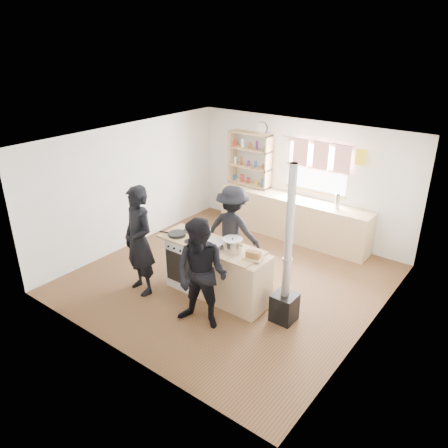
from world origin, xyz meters
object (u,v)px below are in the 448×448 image
(thermos, at_px, (337,201))
(flue_heater, at_px, (286,283))
(stockpot_stove, at_px, (204,234))
(person_far, at_px, (233,230))
(stockpot_counter, at_px, (233,245))
(skillet_greens, at_px, (177,234))
(roast_tray, at_px, (215,243))
(person_near_left, at_px, (139,241))
(cooking_island, at_px, (217,271))
(bread_board, at_px, (253,256))
(person_near_right, at_px, (201,275))

(thermos, height_order, flue_heater, flue_heater)
(stockpot_stove, relative_size, person_far, 0.14)
(stockpot_counter, bearing_deg, skillet_greens, -173.92)
(person_far, bearing_deg, roast_tray, 100.76)
(person_near_left, height_order, person_far, person_near_left)
(cooking_island, xyz_separation_m, roast_tray, (-0.02, -0.01, 0.51))
(thermos, distance_m, cooking_island, 2.95)
(stockpot_counter, relative_size, person_far, 0.19)
(roast_tray, relative_size, stockpot_counter, 1.14)
(stockpot_stove, xyz_separation_m, person_near_left, (-0.77, -0.75, -0.07))
(roast_tray, bearing_deg, flue_heater, 3.84)
(thermos, distance_m, skillet_greens, 3.30)
(cooking_island, bearing_deg, stockpot_stove, 165.49)
(flue_heater, bearing_deg, thermos, 98.92)
(stockpot_counter, height_order, person_near_left, person_near_left)
(flue_heater, xyz_separation_m, person_near_left, (-2.36, -0.73, 0.28))
(thermos, height_order, person_near_left, person_near_left)
(thermos, relative_size, stockpot_stove, 1.28)
(roast_tray, bearing_deg, cooking_island, 30.72)
(thermos, height_order, cooking_island, thermos)
(bread_board, relative_size, person_near_left, 0.17)
(cooking_island, relative_size, stockpot_counter, 6.22)
(person_near_left, distance_m, person_far, 1.72)
(stockpot_stove, bearing_deg, stockpot_counter, -7.45)
(bread_board, bearing_deg, cooking_island, 179.10)
(person_near_right, bearing_deg, stockpot_counter, 77.89)
(skillet_greens, xyz_separation_m, roast_tray, (0.75, 0.10, 0.01))
(cooking_island, xyz_separation_m, skillet_greens, (-0.77, -0.11, 0.49))
(cooking_island, bearing_deg, bread_board, -0.90)
(thermos, xyz_separation_m, cooking_island, (-0.82, -2.77, -0.58))
(skillet_greens, height_order, person_near_right, person_near_right)
(skillet_greens, height_order, stockpot_stove, stockpot_stove)
(roast_tray, xyz_separation_m, flue_heater, (1.27, 0.09, -0.31))
(thermos, height_order, roast_tray, thermos)
(bread_board, distance_m, person_near_left, 1.93)
(cooking_island, relative_size, flue_heater, 0.79)
(thermos, bearing_deg, stockpot_stove, -113.56)
(flue_heater, bearing_deg, skillet_greens, -174.84)
(flue_heater, relative_size, person_near_left, 1.33)
(person_near_left, distance_m, person_near_right, 1.43)
(person_near_left, relative_size, person_far, 1.15)
(thermos, xyz_separation_m, roast_tray, (-0.85, -2.78, -0.07))
(stockpot_stove, distance_m, stockpot_counter, 0.66)
(person_near_left, xyz_separation_m, person_far, (0.80, 1.51, -0.12))
(person_far, bearing_deg, person_near_left, 54.33)
(thermos, distance_m, stockpot_stove, 2.92)
(roast_tray, height_order, flue_heater, flue_heater)
(skillet_greens, relative_size, stockpot_counter, 1.18)
(bread_board, xyz_separation_m, person_near_left, (-1.82, -0.65, -0.04))
(cooking_island, distance_m, stockpot_counter, 0.65)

